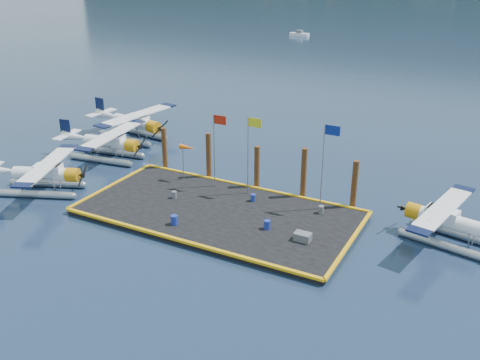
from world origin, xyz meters
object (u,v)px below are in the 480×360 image
object	(u,v)px
windsock	(187,148)
piling_1	(209,157)
drum_3	(174,220)
drum_4	(321,210)
flagpole_red	(216,140)
drum_0	(174,195)
seaplane_a	(45,176)
crate	(303,237)
piling_3	(304,175)
flagpole_yellow	(250,144)
flagpole_blue	(326,155)
seaplane_c	(135,125)
seaplane_d	(447,223)
piling_0	(165,150)
piling_4	(354,186)
drum_1	(267,225)
seaplane_b	(110,144)
piling_2	(257,169)
drum_5	(253,198)

from	to	relation	value
windsock	piling_1	xyz separation A→B (m)	(1.03, 1.60, -1.13)
drum_3	drum_4	distance (m)	10.61
drum_3	flagpole_red	bearing A→B (deg)	95.54
drum_0	piling_1	bearing A→B (deg)	88.95
drum_0	windsock	bearing A→B (deg)	105.05
drum_0	windsock	size ratio (longest dim) A/B	0.18
seaplane_a	crate	xyz separation A→B (m)	(21.50, 1.64, -0.77)
flagpole_red	piling_3	xyz separation A→B (m)	(6.79, 1.60, -2.25)
flagpole_yellow	piling_1	distance (m)	5.52
drum_0	flagpole_blue	bearing A→B (deg)	17.82
seaplane_c	seaplane_d	size ratio (longest dim) A/B	1.14
flagpole_yellow	flagpole_blue	size ratio (longest dim) A/B	0.95
drum_3	piling_1	world-z (taller)	piling_1
seaplane_c	piling_0	bearing A→B (deg)	60.30
crate	piling_1	world-z (taller)	piling_1
flagpole_red	flagpole_yellow	world-z (taller)	flagpole_yellow
piling_4	drum_3	bearing A→B (deg)	-139.29
seaplane_d	flagpole_blue	world-z (taller)	flagpole_blue
piling_0	drum_1	bearing A→B (deg)	-25.89
seaplane_a	seaplane_b	world-z (taller)	seaplane_b
flagpole_red	piling_4	size ratio (longest dim) A/B	1.50
drum_0	flagpole_red	distance (m)	5.39
drum_1	drum_4	bearing A→B (deg)	58.82
drum_0	piling_2	world-z (taller)	piling_2
drum_1	piling_3	size ratio (longest dim) A/B	0.15
drum_1	piling_0	distance (m)	14.39
drum_1	flagpole_blue	distance (m)	6.54
drum_1	piling_1	bearing A→B (deg)	143.29
seaplane_c	drum_1	world-z (taller)	seaplane_c
piling_4	flagpole_yellow	bearing A→B (deg)	-168.40
drum_1	drum_5	bearing A→B (deg)	128.86
seaplane_b	piling_3	xyz separation A→B (m)	(19.27, -0.02, 0.67)
drum_5	flagpole_yellow	xyz separation A→B (m)	(-0.83, 1.10, 3.83)
seaplane_d	piling_0	world-z (taller)	piling_0
seaplane_b	drum_3	bearing A→B (deg)	49.07
piling_3	flagpole_yellow	bearing A→B (deg)	-157.15
drum_1	piling_4	bearing A→B (deg)	56.71
drum_5	piling_3	xyz separation A→B (m)	(2.97, 2.70, 1.47)
piling_4	flagpole_red	bearing A→B (deg)	-171.57
flagpole_blue	seaplane_c	bearing A→B (deg)	162.05
windsock	piling_1	bearing A→B (deg)	57.34
drum_1	piling_0	world-z (taller)	piling_0
piling_1	drum_3	bearing A→B (deg)	-74.60
piling_2	piling_3	size ratio (longest dim) A/B	0.88
drum_3	flagpole_blue	distance (m)	11.61
piling_2	flagpole_red	bearing A→B (deg)	-150.20
seaplane_c	drum_5	xyz separation A→B (m)	(17.91, -8.58, -0.92)
piling_0	piling_1	bearing A→B (deg)	0.00
drum_4	drum_5	world-z (taller)	drum_4
seaplane_d	seaplane_b	bearing A→B (deg)	98.03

